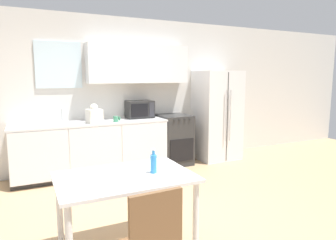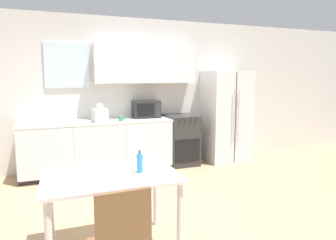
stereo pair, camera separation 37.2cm
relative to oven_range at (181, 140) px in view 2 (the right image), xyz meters
name	(u,v)px [view 2 (the right image)]	position (x,y,z in m)	size (l,w,h in m)	color
ground_plane	(150,211)	(-1.16, -1.77, -0.47)	(12.00, 12.00, 0.00)	tan
wall_back	(120,88)	(-1.08, 0.31, 0.98)	(12.00, 0.38, 2.70)	silver
kitchen_counter	(99,147)	(-1.54, 0.00, -0.01)	(2.52, 0.64, 0.90)	#333333
oven_range	(181,140)	(0.00, 0.00, 0.00)	(0.56, 0.64, 0.94)	#2D2D2D
refrigerator	(226,116)	(0.95, -0.03, 0.42)	(0.83, 0.73, 1.76)	white
kitchen_sink	(70,121)	(-1.98, 0.01, 0.45)	(0.56, 0.39, 0.23)	#B7BABC
microwave	(146,109)	(-0.64, 0.13, 0.59)	(0.48, 0.32, 0.32)	#282828
coffee_mug	(121,118)	(-1.16, -0.15, 0.48)	(0.11, 0.08, 0.09)	#3F8C66
grocery_bag_0	(100,114)	(-1.51, -0.12, 0.57)	(0.27, 0.24, 0.32)	silver
dining_table	(111,185)	(-1.74, -2.45, 0.19)	(1.21, 0.81, 0.76)	white
drink_bottle	(140,162)	(-1.47, -2.49, 0.39)	(0.06, 0.06, 0.23)	#338CD8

